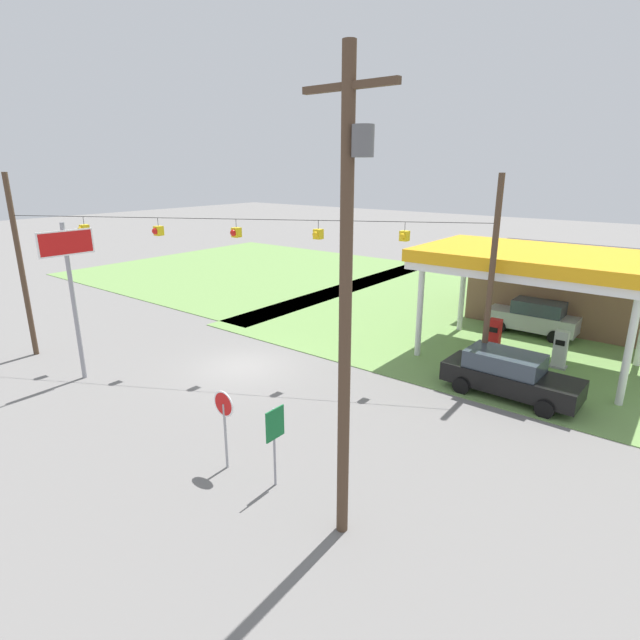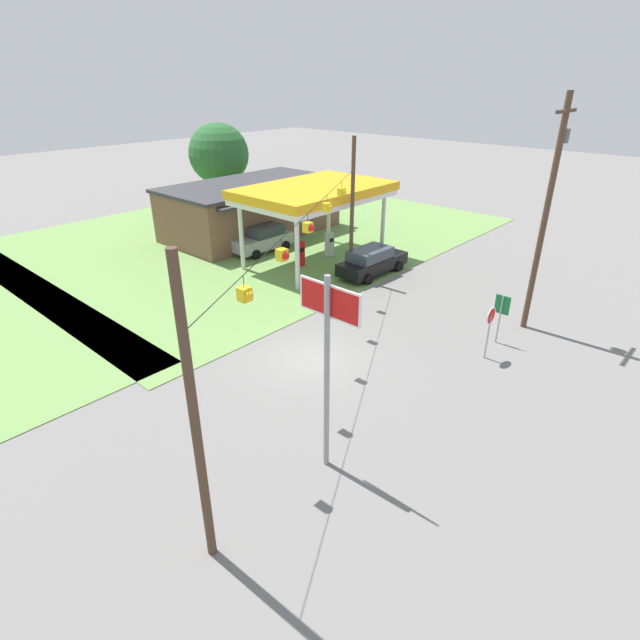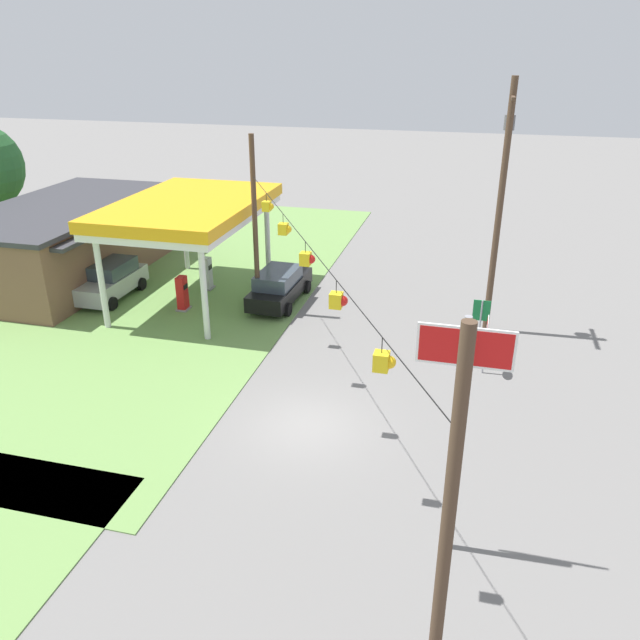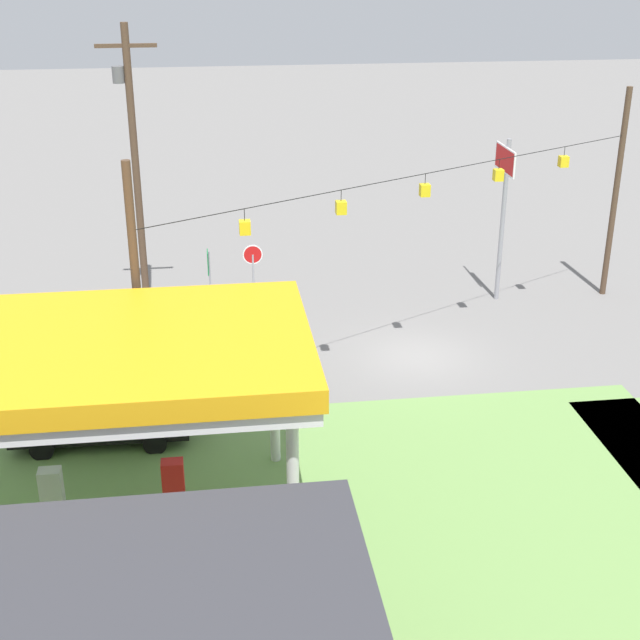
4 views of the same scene
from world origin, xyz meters
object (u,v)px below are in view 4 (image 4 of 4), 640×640
at_px(fuel_pump_near, 174,493).
at_px(route_sign, 209,268).
at_px(gas_station_canopy, 99,359).
at_px(stop_sign_overhead, 504,188).
at_px(utility_pole_main, 134,158).
at_px(car_at_pumps_front, 104,412).
at_px(car_at_pumps_rear, 139,609).
at_px(fuel_pump_far, 53,502).
at_px(stop_sign_roadside, 253,261).

xyz_separation_m(fuel_pump_near, route_sign, (-1.15, -14.17, 0.88)).
relative_size(gas_station_canopy, stop_sign_overhead, 1.50).
bearing_deg(utility_pole_main, car_at_pumps_front, 86.16).
relative_size(route_sign, utility_pole_main, 0.22).
height_order(car_at_pumps_rear, utility_pole_main, utility_pole_main).
relative_size(fuel_pump_far, stop_sign_overhead, 0.27).
xyz_separation_m(fuel_pump_near, car_at_pumps_rear, (0.63, 4.32, 0.13)).
xyz_separation_m(fuel_pump_far, car_at_pumps_rear, (-2.33, 4.32, 0.13)).
distance_m(stop_sign_roadside, stop_sign_overhead, 10.29).
bearing_deg(stop_sign_overhead, route_sign, -2.62).
xyz_separation_m(fuel_pump_far, utility_pole_main, (-1.55, -14.49, 5.25)).
distance_m(gas_station_canopy, route_sign, 14.71).
relative_size(fuel_pump_far, stop_sign_roadside, 0.70).
bearing_deg(stop_sign_overhead, gas_station_canopy, 43.75).
relative_size(gas_station_canopy, utility_pole_main, 0.90).
bearing_deg(stop_sign_roadside, utility_pole_main, 179.16).
distance_m(gas_station_canopy, car_at_pumps_front, 5.74).
bearing_deg(fuel_pump_near, stop_sign_roadside, -101.41).
relative_size(stop_sign_roadside, stop_sign_overhead, 0.38).
distance_m(gas_station_canopy, car_at_pumps_rear, 5.74).
bearing_deg(car_at_pumps_rear, utility_pole_main, 92.80).
bearing_deg(stop_sign_roadside, car_at_pumps_front, -116.35).
bearing_deg(fuel_pump_far, gas_station_canopy, 179.94).
xyz_separation_m(car_at_pumps_rear, stop_sign_overhead, (-13.40, -17.96, 3.70)).
height_order(fuel_pump_far, stop_sign_roadside, stop_sign_roadside).
xyz_separation_m(fuel_pump_far, stop_sign_overhead, (-15.73, -13.64, 3.84)).
distance_m(fuel_pump_far, stop_sign_roadside, 15.60).
relative_size(fuel_pump_near, stop_sign_roadside, 0.70).
xyz_separation_m(stop_sign_roadside, route_sign, (1.77, 0.25, -0.10)).
xyz_separation_m(gas_station_canopy, stop_sign_roadside, (-4.39, -14.42, -2.83)).
bearing_deg(stop_sign_overhead, fuel_pump_near, 46.88).
bearing_deg(car_at_pumps_front, gas_station_canopy, 99.78).
bearing_deg(route_sign, stop_sign_roadside, -171.81).
height_order(fuel_pump_far, utility_pole_main, utility_pole_main).
relative_size(gas_station_canopy, route_sign, 4.11).
xyz_separation_m(gas_station_canopy, fuel_pump_far, (1.48, -0.00, -3.81)).
distance_m(fuel_pump_near, route_sign, 14.24).
relative_size(fuel_pump_near, stop_sign_overhead, 0.27).
bearing_deg(stop_sign_roadside, car_at_pumps_rear, -100.70).
bearing_deg(route_sign, utility_pole_main, -7.08).
xyz_separation_m(gas_station_canopy, stop_sign_overhead, (-14.25, -13.64, 0.02)).
distance_m(car_at_pumps_rear, utility_pole_main, 19.51).
bearing_deg(car_at_pumps_rear, stop_sign_overhead, 53.69).
height_order(gas_station_canopy, fuel_pump_far, gas_station_canopy).
xyz_separation_m(fuel_pump_near, utility_pole_main, (1.41, -14.49, 5.25)).
height_order(gas_station_canopy, route_sign, gas_station_canopy).
bearing_deg(utility_pole_main, gas_station_canopy, 89.74).
bearing_deg(car_at_pumps_front, car_at_pumps_rear, 101.27).
bearing_deg(utility_pole_main, car_at_pumps_rear, 92.38).
bearing_deg(stop_sign_overhead, utility_pole_main, -3.43).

